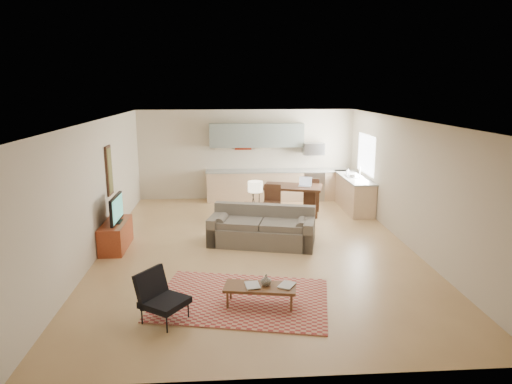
{
  "coord_description": "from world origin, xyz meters",
  "views": [
    {
      "loc": [
        -0.66,
        -9.23,
        3.35
      ],
      "look_at": [
        0.0,
        0.3,
        1.15
      ],
      "focal_mm": 32.0,
      "sensor_mm": 36.0,
      "label": 1
    }
  ],
  "objects": [
    {
      "name": "room",
      "position": [
        0.0,
        0.0,
        1.35
      ],
      "size": [
        9.0,
        9.0,
        9.0
      ],
      "color": "#AA8151",
      "rests_on": "ground"
    },
    {
      "name": "kitchen_counter_back",
      "position": [
        0.9,
        4.18,
        0.46
      ],
      "size": [
        4.26,
        0.64,
        0.92
      ],
      "primitive_type": null,
      "color": "tan",
      "rests_on": "ground"
    },
    {
      "name": "kitchen_counter_right",
      "position": [
        2.93,
        3.0,
        0.46
      ],
      "size": [
        0.64,
        2.26,
        0.92
      ],
      "primitive_type": null,
      "color": "tan",
      "rests_on": "ground"
    },
    {
      "name": "kitchen_range",
      "position": [
        2.0,
        4.18,
        0.45
      ],
      "size": [
        0.62,
        0.62,
        0.9
      ],
      "primitive_type": "cube",
      "color": "#A5A8AD",
      "rests_on": "ground"
    },
    {
      "name": "kitchen_microwave",
      "position": [
        2.0,
        4.2,
        1.55
      ],
      "size": [
        0.62,
        0.4,
        0.35
      ],
      "primitive_type": "cube",
      "color": "#A5A8AD",
      "rests_on": "room"
    },
    {
      "name": "upper_cabinets",
      "position": [
        0.3,
        4.33,
        1.95
      ],
      "size": [
        2.8,
        0.34,
        0.7
      ],
      "primitive_type": "cube",
      "color": "slate",
      "rests_on": "room"
    },
    {
      "name": "window_right",
      "position": [
        3.23,
        3.0,
        1.55
      ],
      "size": [
        0.02,
        1.4,
        1.05
      ],
      "primitive_type": "cube",
      "color": "white",
      "rests_on": "room"
    },
    {
      "name": "wall_art_left",
      "position": [
        -3.21,
        0.9,
        1.55
      ],
      "size": [
        0.06,
        0.42,
        1.1
      ],
      "primitive_type": null,
      "color": "olive",
      "rests_on": "room"
    },
    {
      "name": "triptych",
      "position": [
        -0.1,
        4.47,
        1.75
      ],
      "size": [
        1.7,
        0.04,
        0.5
      ],
      "primitive_type": null,
      "color": "beige",
      "rests_on": "room"
    },
    {
      "name": "rug",
      "position": [
        -0.42,
        -2.44,
        0.01
      ],
      "size": [
        3.07,
        2.42,
        0.02
      ],
      "primitive_type": "cube",
      "rotation": [
        0.0,
        0.0,
        -0.21
      ],
      "color": "#9C302F",
      "rests_on": "floor"
    },
    {
      "name": "sofa",
      "position": [
        0.12,
        0.18,
        0.41
      ],
      "size": [
        2.53,
        1.56,
        0.82
      ],
      "primitive_type": null,
      "rotation": [
        0.0,
        0.0,
        -0.24
      ],
      "color": "#5B5348",
      "rests_on": "floor"
    },
    {
      "name": "coffee_table",
      "position": [
        -0.14,
        -2.67,
        0.17
      ],
      "size": [
        1.18,
        0.63,
        0.34
      ],
      "primitive_type": null,
      "rotation": [
        0.0,
        0.0,
        -0.17
      ],
      "color": "#523119",
      "rests_on": "floor"
    },
    {
      "name": "book_a",
      "position": [
        -0.37,
        -2.68,
        0.35
      ],
      "size": [
        0.27,
        0.33,
        0.03
      ],
      "primitive_type": "imported",
      "rotation": [
        0.0,
        0.0,
        0.1
      ],
      "color": "maroon",
      "rests_on": "coffee_table"
    },
    {
      "name": "book_b",
      "position": [
        0.18,
        -2.64,
        0.35
      ],
      "size": [
        0.47,
        0.48,
        0.02
      ],
      "primitive_type": "imported",
      "rotation": [
        0.0,
        0.0,
        -0.53
      ],
      "color": "navy",
      "rests_on": "coffee_table"
    },
    {
      "name": "vase",
      "position": [
        -0.05,
        -2.65,
        0.42
      ],
      "size": [
        0.17,
        0.17,
        0.18
      ],
      "primitive_type": "imported",
      "rotation": [
        0.0,
        0.0,
        -0.01
      ],
      "color": "black",
      "rests_on": "coffee_table"
    },
    {
      "name": "armchair",
      "position": [
        -1.56,
        -3.06,
        0.38
      ],
      "size": [
        0.92,
        0.92,
        0.75
      ],
      "primitive_type": null,
      "rotation": [
        0.0,
        0.0,
        0.97
      ],
      "color": "black",
      "rests_on": "floor"
    },
    {
      "name": "tv_credenza",
      "position": [
        -2.99,
        0.17,
        0.29
      ],
      "size": [
        0.48,
        1.24,
        0.57
      ],
      "primitive_type": null,
      "color": "maroon",
      "rests_on": "floor"
    },
    {
      "name": "tv",
      "position": [
        -2.94,
        0.17,
        0.86
      ],
      "size": [
        0.1,
        0.96,
        0.57
      ],
      "primitive_type": null,
      "color": "black",
      "rests_on": "tv_credenza"
    },
    {
      "name": "console_table",
      "position": [
        0.03,
        0.97,
        0.35
      ],
      "size": [
        0.68,
        0.53,
        0.7
      ],
      "primitive_type": null,
      "rotation": [
        0.0,
        0.0,
        -0.24
      ],
      "color": "#331D13",
      "rests_on": "floor"
    },
    {
      "name": "table_lamp",
      "position": [
        0.03,
        0.97,
        0.98
      ],
      "size": [
        0.43,
        0.43,
        0.56
      ],
      "primitive_type": null,
      "rotation": [
        0.0,
        0.0,
        -0.33
      ],
      "color": "beige",
      "rests_on": "console_table"
    },
    {
      "name": "dining_table",
      "position": [
        1.14,
        2.59,
        0.39
      ],
      "size": [
        1.71,
        1.25,
        0.78
      ],
      "primitive_type": null,
      "rotation": [
        0.0,
        0.0,
        -0.26
      ],
      "color": "#331D13",
      "rests_on": "floor"
    },
    {
      "name": "dining_chair_near",
      "position": [
        0.53,
        2.07,
        0.45
      ],
      "size": [
        0.52,
        0.53,
        0.9
      ],
      "primitive_type": null,
      "rotation": [
        0.0,
        0.0,
        -0.21
      ],
      "color": "#331D13",
      "rests_on": "floor"
    },
    {
      "name": "dining_chair_far",
      "position": [
        1.76,
        3.11,
        0.45
      ],
      "size": [
        0.52,
        0.53,
        0.9
      ],
      "primitive_type": null,
      "rotation": [
        0.0,
        0.0,
        2.93
      ],
      "color": "#331D13",
      "rests_on": "floor"
    },
    {
      "name": "laptop",
      "position": [
        1.45,
        2.49,
        0.9
      ],
      "size": [
        0.39,
        0.34,
        0.25
      ],
      "primitive_type": null,
      "rotation": [
        0.0,
        0.0,
        -0.34
      ],
      "color": "#A5A8AD",
      "rests_on": "dining_table"
    },
    {
      "name": "soap_bottle",
      "position": [
        2.83,
        3.3,
        1.02
      ],
      "size": [
        0.11,
        0.11,
        0.19
      ],
      "primitive_type": "imported",
      "rotation": [
        0.0,
        0.0,
        -0.11
      ],
      "color": "beige",
      "rests_on": "kitchen_counter_right"
    }
  ]
}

